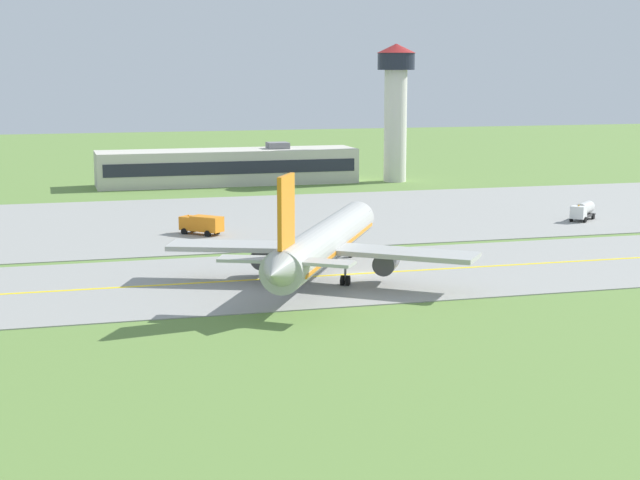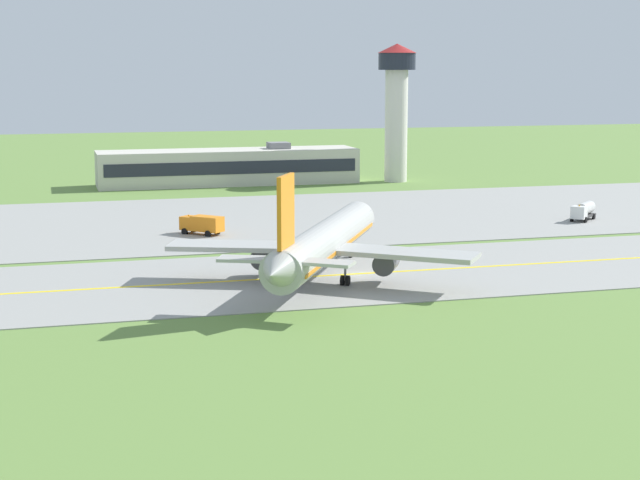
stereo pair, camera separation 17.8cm
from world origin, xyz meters
TOP-DOWN VIEW (x-y plane):
  - ground_plane at (0.00, 0.00)m, footprint 500.00×500.00m
  - taxiway_strip at (0.00, 0.00)m, footprint 240.00×28.00m
  - apron_pad at (10.00, 42.00)m, footprint 140.00×52.00m
  - taxiway_centreline at (0.00, 0.00)m, footprint 220.00×0.60m
  - airplane_lead at (-3.74, -2.42)m, footprint 30.12×36.23m
  - service_truck_baggage at (44.05, 27.89)m, footprint 5.79×5.59m
  - service_truck_fuel at (-11.49, 30.18)m, footprint 5.72×5.67m
  - terminal_building at (2.56, 87.72)m, footprint 49.49×10.71m
  - control_tower at (34.95, 83.48)m, footprint 7.60×7.60m

SIDE VIEW (x-z plane):
  - ground_plane at x=0.00m, z-range 0.00..0.00m
  - taxiway_strip at x=0.00m, z-range 0.00..0.10m
  - apron_pad at x=10.00m, z-range 0.00..0.10m
  - taxiway_centreline at x=0.00m, z-range 0.10..0.11m
  - service_truck_fuel at x=-11.49m, z-range 0.23..2.83m
  - service_truck_baggage at x=44.05m, z-range 0.21..2.86m
  - terminal_building at x=2.56m, z-range -0.58..7.24m
  - airplane_lead at x=-3.74m, z-range -2.22..10.48m
  - control_tower at x=34.95m, z-range 2.74..29.37m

